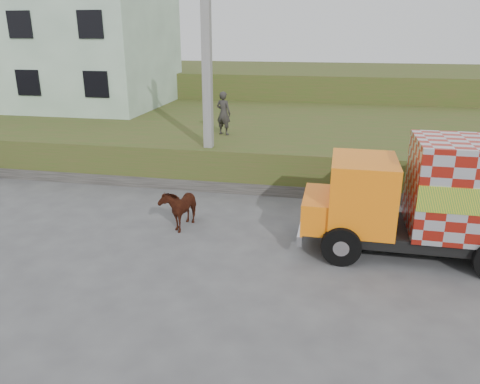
% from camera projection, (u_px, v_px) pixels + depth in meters
% --- Properties ---
extents(ground, '(120.00, 120.00, 0.00)m').
position_uv_depth(ground, '(202.00, 241.00, 12.83)').
color(ground, '#474749').
rests_on(ground, ground).
extents(embankment, '(40.00, 12.00, 1.50)m').
position_uv_depth(embankment, '(260.00, 137.00, 21.84)').
color(embankment, '#39531B').
rests_on(embankment, ground).
extents(embankment_far, '(40.00, 12.00, 3.00)m').
position_uv_depth(embankment_far, '(287.00, 90.00, 32.70)').
color(embankment_far, '#39531B').
rests_on(embankment_far, ground).
extents(retaining_strip, '(16.00, 0.50, 0.40)m').
position_uv_depth(retaining_strip, '(180.00, 183.00, 17.02)').
color(retaining_strip, '#595651').
rests_on(retaining_strip, ground).
extents(building, '(10.00, 8.00, 6.00)m').
position_uv_depth(building, '(70.00, 49.00, 25.43)').
color(building, silver).
rests_on(building, embankment).
extents(utility_pole, '(1.20, 0.30, 8.00)m').
position_uv_depth(utility_pole, '(207.00, 73.00, 15.93)').
color(utility_pole, gray).
rests_on(utility_pole, ground).
extents(cargo_truck, '(6.80, 2.41, 3.02)m').
position_uv_depth(cargo_truck, '(458.00, 199.00, 11.47)').
color(cargo_truck, black).
rests_on(cargo_truck, ground).
extents(cow, '(0.86, 1.54, 1.23)m').
position_uv_depth(cow, '(180.00, 206.00, 13.61)').
color(cow, black).
rests_on(cow, ground).
extents(pedestrian, '(0.72, 0.59, 1.71)m').
position_uv_depth(pedestrian, '(224.00, 113.00, 18.47)').
color(pedestrian, '#292624').
rests_on(pedestrian, embankment).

